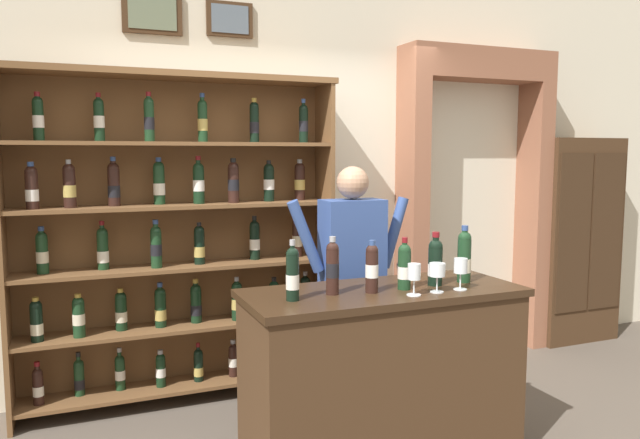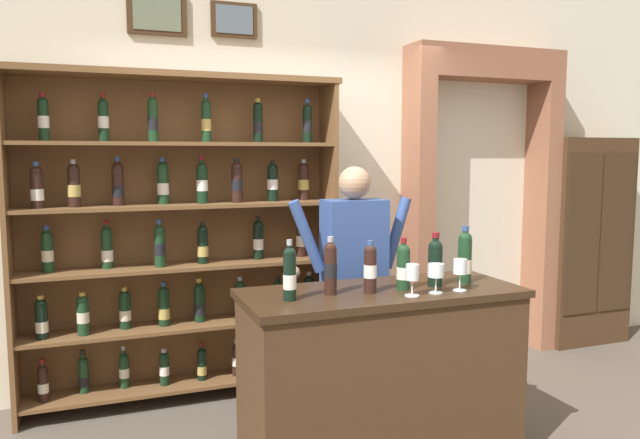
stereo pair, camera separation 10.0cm
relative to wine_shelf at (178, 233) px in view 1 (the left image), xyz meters
name	(u,v)px [view 1 (the left image)]	position (x,y,z in m)	size (l,w,h in m)	color
back_wall	(266,146)	(0.71, 0.29, 0.59)	(12.00, 0.19, 3.51)	beige
wine_shelf	(178,233)	(0.00, 0.00, 0.00)	(2.18, 0.34, 2.22)	brown
archway_doorway	(468,185)	(2.47, 0.17, 0.26)	(1.37, 0.45, 2.54)	#935B42
side_cabinet	(574,240)	(3.55, 0.05, -0.25)	(0.79, 0.38, 1.83)	#422B19
tasting_counter	(382,377)	(0.87, -1.29, -0.68)	(1.51, 0.62, 0.97)	#422B19
shopkeeper	(352,264)	(0.98, -0.67, -0.17)	(0.85, 0.22, 1.62)	#2D3347
tasting_bottle_rosso	(293,273)	(0.34, -1.35, -0.06)	(0.07, 0.07, 0.30)	black
tasting_bottle_grappa	(333,267)	(0.57, -1.30, -0.05)	(0.07, 0.07, 0.30)	black
tasting_bottle_super_tuscan	(372,267)	(0.78, -1.34, -0.06)	(0.07, 0.07, 0.28)	black
tasting_bottle_chianti	(404,266)	(0.97, -1.34, -0.06)	(0.07, 0.07, 0.28)	#19381E
tasting_bottle_bianco	(435,261)	(1.18, -1.32, -0.06)	(0.08, 0.08, 0.30)	black
tasting_bottle_riserva	(464,256)	(1.38, -1.31, -0.04)	(0.08, 0.08, 0.32)	#19381E
wine_glass_spare	(437,271)	(1.10, -1.47, -0.08)	(0.08, 0.08, 0.16)	silver
wine_glass_center	(461,268)	(1.24, -1.46, -0.07)	(0.07, 0.07, 0.17)	silver
wine_glass_left	(414,273)	(0.95, -1.48, -0.08)	(0.07, 0.07, 0.17)	silver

